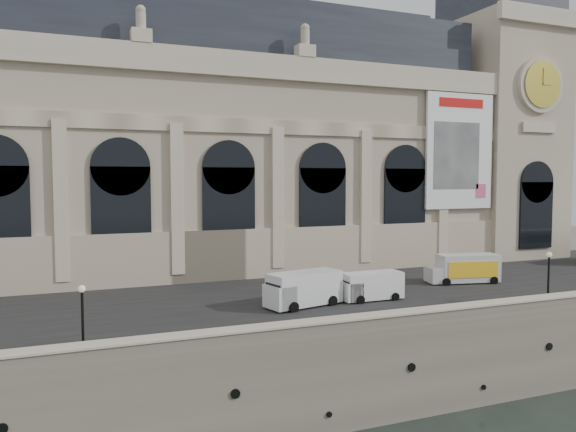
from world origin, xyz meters
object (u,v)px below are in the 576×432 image
Objects in this scene: box_truck at (464,269)px; van_b at (368,286)px; lamp_right at (548,279)px; lamp_left at (83,321)px; van_c at (301,290)px.

van_b is at bearing -165.33° from box_truck.
lamp_right reaches higher than box_truck.
van_b is 13.95m from lamp_right.
van_b is 1.30× the size of lamp_left.
van_c is 1.61× the size of lamp_left.
lamp_right is (12.14, -6.80, 0.93)m from van_b.
lamp_right is at bearing -29.24° from van_b.
lamp_left reaches higher than box_truck.
box_truck reaches higher than van_c.
van_b is at bearing 16.03° from lamp_left.
lamp_left is 0.95× the size of lamp_right.
lamp_left is at bearing 179.23° from lamp_right.
lamp_right is at bearing -20.21° from van_c.
van_c is 19.41m from lamp_right.
van_c is at bearing -179.10° from van_b.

